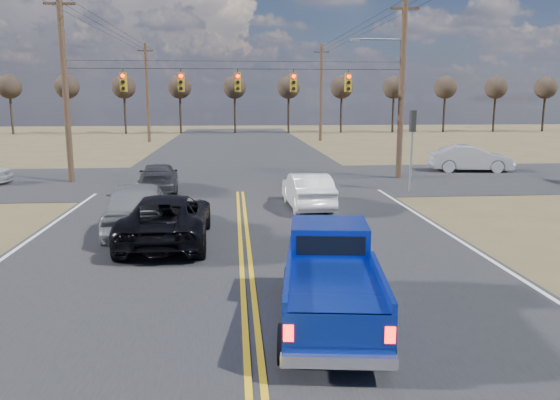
{
  "coord_description": "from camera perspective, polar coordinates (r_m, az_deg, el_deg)",
  "views": [
    {
      "loc": [
        -0.3,
        -11.92,
        4.45
      ],
      "look_at": [
        1.06,
        3.85,
        1.5
      ],
      "focal_mm": 35.0,
      "sensor_mm": 36.0,
      "label": 1
    }
  ],
  "objects": [
    {
      "name": "silver_suv",
      "position": [
        18.79,
        -14.65,
        -0.67
      ],
      "size": [
        2.67,
        5.48,
        1.8
      ],
      "primitive_type": "imported",
      "rotation": [
        0.0,
        0.0,
        3.25
      ],
      "color": "gray",
      "rests_on": "ground"
    },
    {
      "name": "pickup_truck",
      "position": [
        10.98,
        5.36,
        -8.43
      ],
      "size": [
        2.43,
        5.05,
        1.83
      ],
      "rotation": [
        0.0,
        0.0,
        -0.13
      ],
      "color": "black",
      "rests_on": "ground"
    },
    {
      "name": "road_main",
      "position": [
        22.37,
        -4.05,
        -0.94
      ],
      "size": [
        14.0,
        120.0,
        0.02
      ],
      "primitive_type": "cube",
      "color": "#28282B",
      "rests_on": "ground"
    },
    {
      "name": "utility_poles",
      "position": [
        28.93,
        -4.42,
        12.07
      ],
      "size": [
        19.6,
        58.32,
        10.0
      ],
      "color": "#473323",
      "rests_on": "ground"
    },
    {
      "name": "white_car_queue",
      "position": [
        22.43,
        2.9,
        1.01
      ],
      "size": [
        1.76,
        4.51,
        1.46
      ],
      "primitive_type": "imported",
      "rotation": [
        0.0,
        0.0,
        3.19
      ],
      "color": "silver",
      "rests_on": "ground"
    },
    {
      "name": "ground",
      "position": [
        12.72,
        -3.31,
        -9.93
      ],
      "size": [
        160.0,
        160.0,
        0.0
      ],
      "primitive_type": "plane",
      "color": "brown",
      "rests_on": "ground"
    },
    {
      "name": "cross_car_east_near",
      "position": [
        35.62,
        19.27,
        4.11
      ],
      "size": [
        2.38,
        5.1,
        1.62
      ],
      "primitive_type": "imported",
      "rotation": [
        0.0,
        0.0,
        1.43
      ],
      "color": "#A6A7AE",
      "rests_on": "ground"
    },
    {
      "name": "dgrey_car_queue",
      "position": [
        27.28,
        -12.56,
        2.34
      ],
      "size": [
        2.35,
        4.76,
        1.33
      ],
      "primitive_type": "imported",
      "rotation": [
        0.0,
        0.0,
        3.25
      ],
      "color": "#35353A",
      "rests_on": "ground"
    },
    {
      "name": "black_suv",
      "position": [
        17.34,
        -11.74,
        -1.91
      ],
      "size": [
        2.59,
        5.56,
        1.54
      ],
      "primitive_type": "imported",
      "rotation": [
        0.0,
        0.0,
        3.15
      ],
      "color": "black",
      "rests_on": "ground"
    },
    {
      "name": "signal_gantry",
      "position": [
        29.72,
        -3.44,
        11.73
      ],
      "size": [
        19.6,
        4.83,
        10.0
      ],
      "color": "#473323",
      "rests_on": "ground"
    },
    {
      "name": "treeline",
      "position": [
        38.9,
        -4.57,
        12.38
      ],
      "size": [
        87.0,
        117.8,
        7.4
      ],
      "color": "#33261C",
      "rests_on": "ground"
    },
    {
      "name": "road_cross",
      "position": [
        30.25,
        -4.29,
        2.07
      ],
      "size": [
        120.0,
        12.0,
        0.02
      ],
      "primitive_type": "cube",
      "color": "#28282B",
      "rests_on": "ground"
    }
  ]
}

